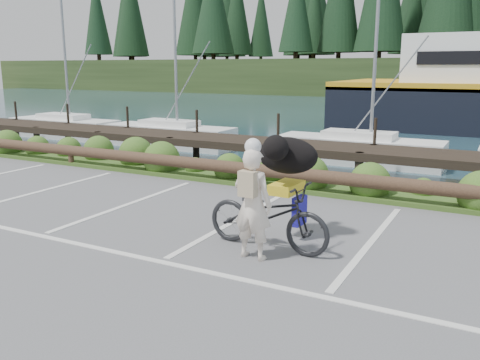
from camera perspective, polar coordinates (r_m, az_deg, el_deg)
name	(u,v)px	position (r m, az deg, el deg)	size (l,w,h in m)	color
ground	(176,254)	(8.17, -7.23, -8.20)	(72.00, 72.00, 0.00)	#565658
vegetation_strip	(299,184)	(12.67, 6.64, -0.43)	(34.00, 1.60, 0.10)	#3D5B21
log_rail	(288,192)	(12.04, 5.42, -1.32)	(32.00, 0.30, 0.60)	#443021
bicycle	(268,215)	(8.18, 3.13, -3.96)	(0.74, 2.13, 1.12)	black
cyclist	(253,204)	(7.67, 1.43, -2.72)	(0.63, 0.41, 1.72)	#F5E3CF
dog	(287,155)	(8.58, 5.33, 2.77)	(1.08, 0.53, 0.62)	black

